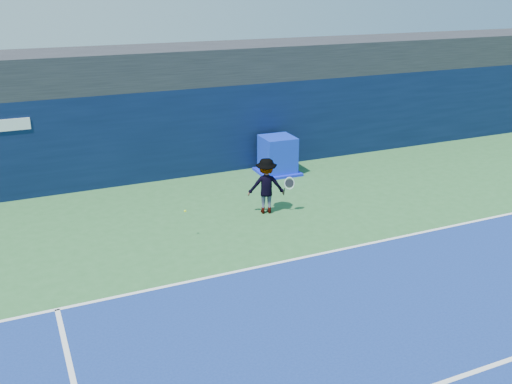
% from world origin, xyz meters
% --- Properties ---
extents(ground, '(80.00, 80.00, 0.00)m').
position_xyz_m(ground, '(0.00, 0.00, 0.00)').
color(ground, '#2E6632').
rests_on(ground, ground).
extents(baseline, '(24.00, 0.10, 0.01)m').
position_xyz_m(baseline, '(0.00, 3.00, 0.01)').
color(baseline, white).
rests_on(baseline, ground).
extents(stadium_band, '(36.00, 3.00, 1.20)m').
position_xyz_m(stadium_band, '(0.00, 11.50, 3.60)').
color(stadium_band, '#222227').
rests_on(stadium_band, back_wall_assembly).
extents(back_wall_assembly, '(36.00, 1.03, 3.00)m').
position_xyz_m(back_wall_assembly, '(-0.00, 10.50, 1.50)').
color(back_wall_assembly, '#091534').
rests_on(back_wall_assembly, ground).
extents(equipment_cart, '(1.40, 1.40, 1.30)m').
position_xyz_m(equipment_cart, '(3.02, 9.14, 0.59)').
color(equipment_cart, '#0D27BE').
rests_on(equipment_cart, ground).
extents(tennis_player, '(1.33, 0.91, 1.62)m').
position_xyz_m(tennis_player, '(1.11, 6.01, 0.81)').
color(tennis_player, white).
rests_on(tennis_player, ground).
extents(tennis_ball, '(0.06, 0.06, 0.06)m').
position_xyz_m(tennis_ball, '(-1.54, 5.26, 0.76)').
color(tennis_ball, '#CEEB1A').
rests_on(tennis_ball, ground).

